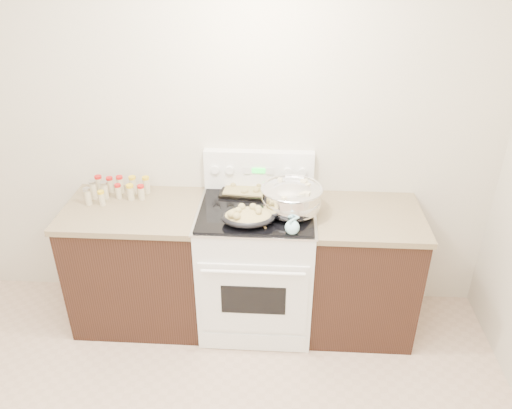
{
  "coord_description": "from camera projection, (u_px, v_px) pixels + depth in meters",
  "views": [
    {
      "loc": [
        0.52,
        -1.43,
        2.56
      ],
      "look_at": [
        0.35,
        1.37,
        1.0
      ],
      "focal_mm": 35.0,
      "sensor_mm": 36.0,
      "label": 1
    }
  ],
  "objects": [
    {
      "name": "roasting_pan",
      "position": [
        248.0,
        216.0,
        3.09
      ],
      "size": [
        0.36,
        0.27,
        0.11
      ],
      "color": "black",
      "rests_on": "kitchen_range"
    },
    {
      "name": "wooden_spoon",
      "position": [
        250.0,
        222.0,
        3.11
      ],
      "size": [
        0.15,
        0.25,
        0.04
      ],
      "color": "#9B7547",
      "rests_on": "kitchen_range"
    },
    {
      "name": "counter_right",
      "position": [
        361.0,
        271.0,
        3.48
      ],
      "size": [
        0.73,
        0.67,
        0.92
      ],
      "color": "black",
      "rests_on": "ground"
    },
    {
      "name": "spice_jars",
      "position": [
        116.0,
        189.0,
        3.44
      ],
      "size": [
        0.4,
        0.24,
        0.13
      ],
      "color": "#BFB28C",
      "rests_on": "counter_left"
    },
    {
      "name": "blue_ladle",
      "position": [
        293.0,
        226.0,
        3.01
      ],
      "size": [
        0.18,
        0.27,
        0.11
      ],
      "color": "#9EE3EC",
      "rests_on": "kitchen_range"
    },
    {
      "name": "kitchen_range",
      "position": [
        256.0,
        264.0,
        3.5
      ],
      "size": [
        0.78,
        0.73,
        1.22
      ],
      "color": "white",
      "rests_on": "ground"
    },
    {
      "name": "room_shell",
      "position": [
        129.0,
        216.0,
        1.69
      ],
      "size": [
        4.1,
        3.6,
        2.75
      ],
      "color": "beige",
      "rests_on": "ground"
    },
    {
      "name": "mixing_bowl",
      "position": [
        291.0,
        200.0,
        3.19
      ],
      "size": [
        0.5,
        0.5,
        0.23
      ],
      "color": "silver",
      "rests_on": "kitchen_range"
    },
    {
      "name": "counter_left",
      "position": [
        141.0,
        263.0,
        3.56
      ],
      "size": [
        0.93,
        0.67,
        0.92
      ],
      "color": "black",
      "rests_on": "ground"
    },
    {
      "name": "baking_sheet",
      "position": [
        254.0,
        188.0,
        3.49
      ],
      "size": [
        0.48,
        0.36,
        0.06
      ],
      "color": "black",
      "rests_on": "kitchen_range"
    }
  ]
}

